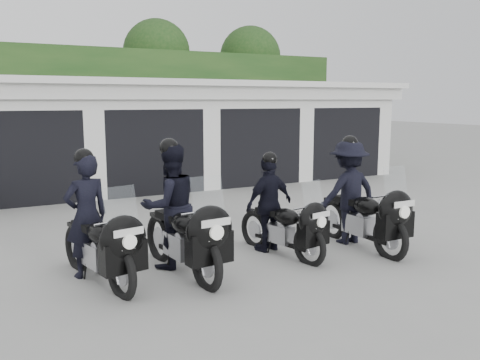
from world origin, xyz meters
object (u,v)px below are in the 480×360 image
police_bike_d (355,198)px  police_bike_a (96,229)px  police_bike_b (176,214)px  police_bike_c (276,210)px

police_bike_d → police_bike_a: bearing=176.8°
police_bike_b → police_bike_d: size_ratio=1.03×
police_bike_c → police_bike_d: 1.43m
police_bike_c → police_bike_d: bearing=-20.1°
police_bike_a → police_bike_c: bearing=-12.1°
police_bike_b → police_bike_d: bearing=-8.6°
police_bike_c → police_bike_d: police_bike_d is taller
police_bike_a → police_bike_b: (1.12, -0.07, 0.09)m
police_bike_b → police_bike_d: police_bike_b is taller
police_bike_a → police_bike_d: 4.24m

